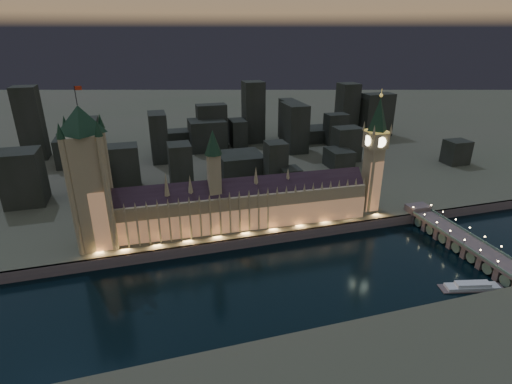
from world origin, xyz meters
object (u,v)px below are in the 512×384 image
object	(u,v)px
elizabeth_tower	(375,145)
palace_of_westminster	(240,204)
victoria_tower	(89,172)
westminster_bridge	(458,240)
river_boat	(472,286)

from	to	relation	value
elizabeth_tower	palace_of_westminster	bearing A→B (deg)	-179.91
elizabeth_tower	victoria_tower	bearing A→B (deg)	-180.00
victoria_tower	palace_of_westminster	bearing A→B (deg)	-0.10
palace_of_westminster	elizabeth_tower	xyz separation A→B (m)	(113.95, 0.18, 37.83)
palace_of_westminster	victoria_tower	xyz separation A→B (m)	(-104.05, 0.18, 36.77)
westminster_bridge	palace_of_westminster	bearing A→B (deg)	156.66
victoria_tower	westminster_bridge	xyz separation A→B (m)	(255.17, -65.37, -57.15)
victoria_tower	elizabeth_tower	distance (m)	218.00
elizabeth_tower	westminster_bridge	world-z (taller)	elizabeth_tower
palace_of_westminster	westminster_bridge	bearing A→B (deg)	-23.34
elizabeth_tower	westminster_bridge	size ratio (longest dim) A/B	0.89
river_boat	victoria_tower	bearing A→B (deg)	154.04
palace_of_westminster	victoria_tower	bearing A→B (deg)	179.90
palace_of_westminster	victoria_tower	distance (m)	110.36
palace_of_westminster	elizabeth_tower	bearing A→B (deg)	0.09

